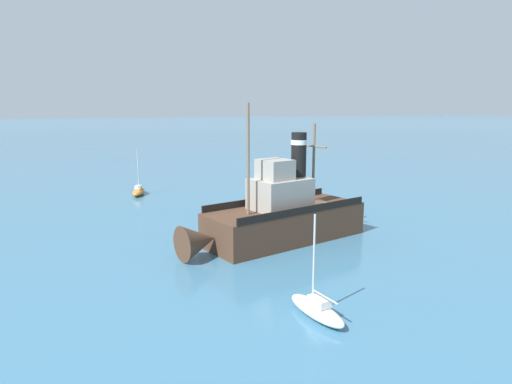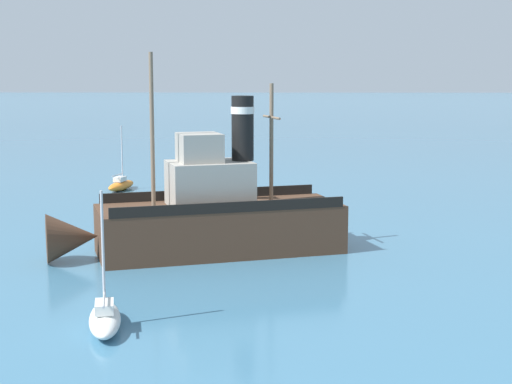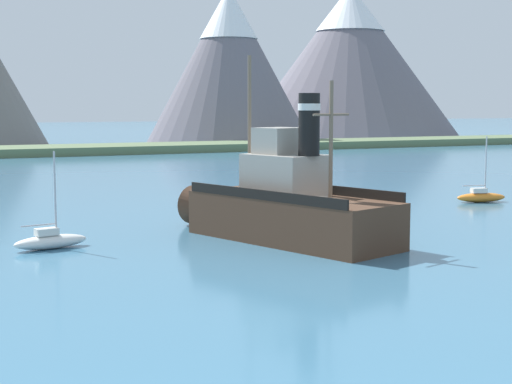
{
  "view_description": "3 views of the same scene",
  "coord_description": "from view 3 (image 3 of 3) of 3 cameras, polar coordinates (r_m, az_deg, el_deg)",
  "views": [
    {
      "loc": [
        -30.59,
        14.68,
        9.85
      ],
      "look_at": [
        1.15,
        4.15,
        3.34
      ],
      "focal_mm": 32.0,
      "sensor_mm": 36.0,
      "label": 1
    },
    {
      "loc": [
        -39.04,
        -0.15,
        8.99
      ],
      "look_at": [
        -0.95,
        0.68,
        3.11
      ],
      "focal_mm": 55.0,
      "sensor_mm": 36.0,
      "label": 2
    },
    {
      "loc": [
        -19.76,
        -33.84,
        7.19
      ],
      "look_at": [
        -1.14,
        5.94,
        2.31
      ],
      "focal_mm": 55.0,
      "sensor_mm": 36.0,
      "label": 3
    }
  ],
  "objects": [
    {
      "name": "mountain_ridge",
      "position": [
        152.83,
        -9.59,
        8.96
      ],
      "size": [
        188.92,
        57.87,
        33.47
      ],
      "color": "slate",
      "rests_on": "ground"
    },
    {
      "name": "shoreline_strip",
      "position": [
        118.28,
        -15.44,
        2.92
      ],
      "size": [
        240.0,
        12.0,
        1.2
      ],
      "primitive_type": "cube",
      "color": "#5B704C",
      "rests_on": "ground"
    },
    {
      "name": "ground_plane",
      "position": [
        39.85,
        5.13,
        -4.08
      ],
      "size": [
        600.0,
        600.0,
        0.0
      ],
      "primitive_type": "plane",
      "color": "teal"
    },
    {
      "name": "sailboat_white",
      "position": [
        40.78,
        -14.72,
        -3.42
      ],
      "size": [
        3.94,
        1.82,
        4.9
      ],
      "color": "white",
      "rests_on": "ground"
    },
    {
      "name": "old_tugboat",
      "position": [
        41.83,
        2.02,
        -1.03
      ],
      "size": [
        7.88,
        14.74,
        9.9
      ],
      "color": "#4C3323",
      "rests_on": "ground"
    },
    {
      "name": "sailboat_orange",
      "position": [
        60.62,
        16.04,
        -0.31
      ],
      "size": [
        3.95,
        2.0,
        4.9
      ],
      "color": "orange",
      "rests_on": "ground"
    }
  ]
}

